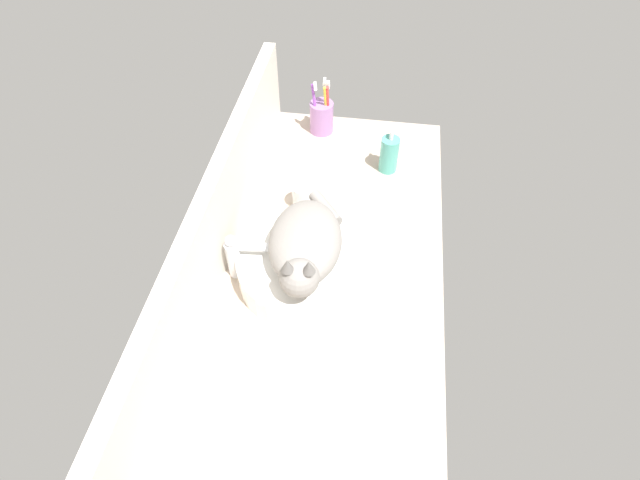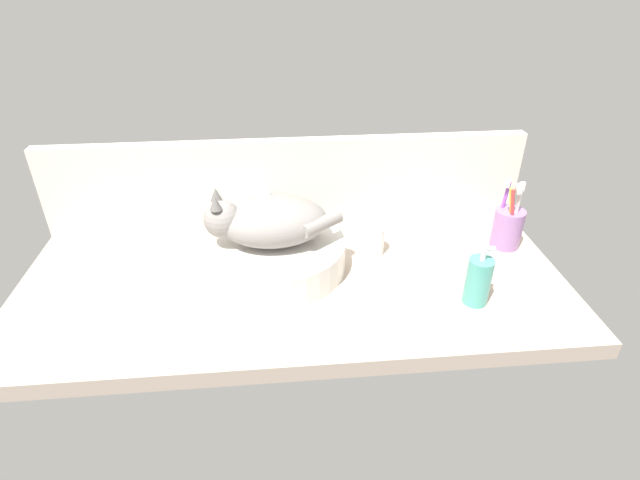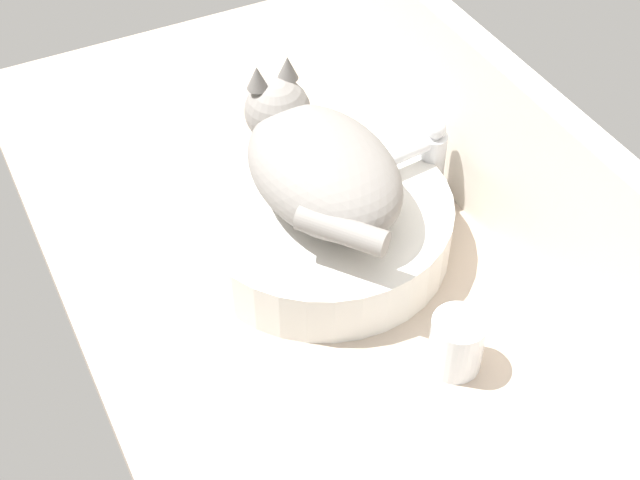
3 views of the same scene
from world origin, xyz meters
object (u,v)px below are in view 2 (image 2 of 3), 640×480
(soap_dispenser, at_px, (478,281))
(toothbrush_cup, at_px, (508,227))
(sink_basin, at_px, (276,254))
(faucet, at_px, (269,211))
(water_glass, at_px, (372,241))
(cat, at_px, (269,221))

(soap_dispenser, relative_size, toothbrush_cup, 0.77)
(sink_basin, distance_m, faucet, 0.17)
(faucet, bearing_deg, water_glass, -24.01)
(soap_dispenser, relative_size, water_glass, 1.92)
(sink_basin, height_order, water_glass, same)
(toothbrush_cup, distance_m, water_glass, 0.36)
(sink_basin, height_order, toothbrush_cup, toothbrush_cup)
(water_glass, bearing_deg, sink_basin, -168.99)
(faucet, xyz_separation_m, soap_dispenser, (0.46, -0.34, -0.02))
(cat, bearing_deg, toothbrush_cup, 4.65)
(faucet, bearing_deg, soap_dispenser, -36.86)
(faucet, relative_size, water_glass, 1.80)
(water_glass, bearing_deg, soap_dispenser, -49.23)
(cat, xyz_separation_m, faucet, (-0.00, 0.17, -0.06))
(sink_basin, xyz_separation_m, water_glass, (0.25, 0.05, -0.00))
(water_glass, bearing_deg, toothbrush_cup, 0.14)
(sink_basin, distance_m, cat, 0.10)
(faucet, relative_size, soap_dispenser, 0.94)
(sink_basin, bearing_deg, soap_dispenser, -21.98)
(cat, relative_size, faucet, 2.38)
(soap_dispenser, bearing_deg, water_glass, 130.77)
(faucet, xyz_separation_m, water_glass, (0.26, -0.12, -0.04))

